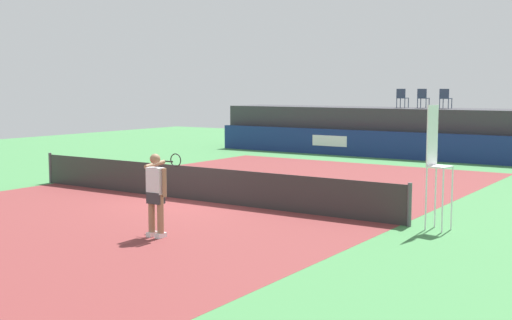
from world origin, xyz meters
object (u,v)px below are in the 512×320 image
(spectator_chair_center, at_px, (445,98))
(tennis_player, at_px, (156,192))
(net_post_far, at_px, (409,205))
(net_post_near, at_px, (50,168))
(umpire_chair, at_px, (436,158))
(spectator_chair_far_left, at_px, (402,97))
(spectator_chair_left, at_px, (423,97))

(spectator_chair_center, bearing_deg, tennis_player, -89.35)
(net_post_far, bearing_deg, spectator_chair_center, 105.56)
(net_post_near, relative_size, net_post_far, 1.00)
(spectator_chair_center, distance_m, umpire_chair, 16.02)
(tennis_player, bearing_deg, umpire_chair, 41.17)
(spectator_chair_center, bearing_deg, net_post_near, -118.12)
(spectator_chair_center, height_order, tennis_player, spectator_chair_center)
(net_post_far, bearing_deg, spectator_chair_far_left, 112.39)
(net_post_far, relative_size, tennis_player, 0.56)
(net_post_far, bearing_deg, spectator_chair_left, 109.11)
(tennis_player, bearing_deg, spectator_chair_far_left, 96.72)
(net_post_near, bearing_deg, tennis_player, -25.53)
(net_post_near, bearing_deg, net_post_far, 0.00)
(net_post_near, distance_m, net_post_far, 12.40)
(spectator_chair_center, relative_size, net_post_far, 0.89)
(net_post_far, bearing_deg, umpire_chair, 2.06)
(spectator_chair_left, bearing_deg, net_post_near, -114.64)
(spectator_chair_far_left, distance_m, tennis_player, 19.50)
(spectator_chair_left, bearing_deg, spectator_chair_center, -7.64)
(spectator_chair_far_left, relative_size, tennis_player, 0.50)
(umpire_chair, bearing_deg, net_post_near, -179.91)
(umpire_chair, xyz_separation_m, tennis_player, (-4.60, -4.02, -0.63))
(umpire_chair, height_order, net_post_near, umpire_chair)
(net_post_near, height_order, tennis_player, tennis_player)
(spectator_chair_far_left, xyz_separation_m, net_post_far, (6.30, -15.29, -2.19))
(spectator_chair_far_left, relative_size, spectator_chair_center, 1.00)
(net_post_far, height_order, tennis_player, tennis_player)
(tennis_player, bearing_deg, net_post_far, 44.79)
(spectator_chair_far_left, xyz_separation_m, tennis_player, (2.27, -19.29, -1.73))
(spectator_chair_far_left, height_order, net_post_far, spectator_chair_far_left)
(spectator_chair_left, relative_size, net_post_far, 0.89)
(spectator_chair_far_left, height_order, umpire_chair, spectator_chair_far_left)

